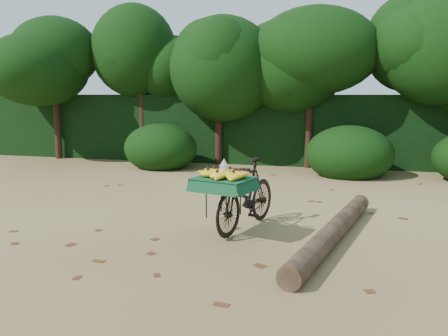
# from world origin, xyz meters

# --- Properties ---
(ground) EXTENTS (80.00, 80.00, 0.00)m
(ground) POSITION_xyz_m (0.00, 0.00, 0.00)
(ground) COLOR tan
(ground) RESTS_ON ground
(vendor_bicycle) EXTENTS (0.99, 1.77, 0.96)m
(vendor_bicycle) POSITION_xyz_m (0.19, -0.36, 0.49)
(vendor_bicycle) COLOR black
(vendor_bicycle) RESTS_ON ground
(fallen_log) EXTENTS (0.93, 3.47, 0.25)m
(fallen_log) POSITION_xyz_m (1.37, -0.57, 0.13)
(fallen_log) COLOR brown
(fallen_log) RESTS_ON ground
(hedge_backdrop) EXTENTS (26.00, 1.80, 1.80)m
(hedge_backdrop) POSITION_xyz_m (0.00, 6.30, 0.90)
(hedge_backdrop) COLOR black
(hedge_backdrop) RESTS_ON ground
(tree_row) EXTENTS (14.50, 2.00, 4.00)m
(tree_row) POSITION_xyz_m (-0.65, 5.50, 2.00)
(tree_row) COLOR black
(tree_row) RESTS_ON ground
(bush_clumps) EXTENTS (8.80, 1.70, 0.90)m
(bush_clumps) POSITION_xyz_m (0.50, 4.30, 0.45)
(bush_clumps) COLOR black
(bush_clumps) RESTS_ON ground
(leaf_litter) EXTENTS (7.00, 7.30, 0.01)m
(leaf_litter) POSITION_xyz_m (0.00, 0.65, 0.01)
(leaf_litter) COLOR #542E16
(leaf_litter) RESTS_ON ground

